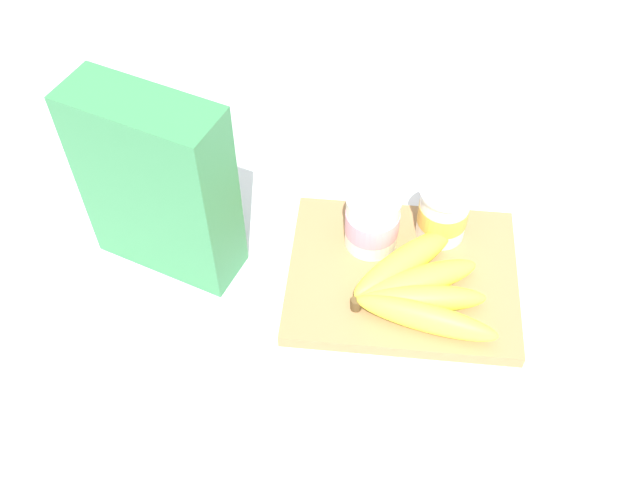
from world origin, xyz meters
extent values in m
plane|color=white|center=(0.00, 0.00, 0.00)|extent=(2.40, 2.40, 0.00)
cube|color=#A37A4C|center=(0.00, 0.00, 0.01)|extent=(0.29, 0.23, 0.02)
cube|color=#38844C|center=(-0.31, 0.01, 0.13)|extent=(0.20, 0.13, 0.26)
cylinder|color=white|center=(-0.04, 0.05, 0.06)|extent=(0.07, 0.07, 0.08)
cylinder|color=pink|center=(-0.04, 0.05, 0.06)|extent=(0.07, 0.07, 0.03)
cylinder|color=silver|center=(-0.04, 0.05, 0.10)|extent=(0.07, 0.07, 0.00)
cylinder|color=white|center=(0.05, 0.07, 0.06)|extent=(0.06, 0.06, 0.08)
cylinder|color=gold|center=(0.05, 0.07, 0.06)|extent=(0.07, 0.07, 0.03)
cylinder|color=silver|center=(0.05, 0.07, 0.10)|extent=(0.07, 0.07, 0.00)
ellipsoid|color=yellow|center=(0.03, -0.08, 0.04)|extent=(0.18, 0.07, 0.04)
ellipsoid|color=yellow|center=(0.02, -0.05, 0.04)|extent=(0.16, 0.05, 0.04)
ellipsoid|color=yellow|center=(0.02, -0.03, 0.04)|extent=(0.16, 0.11, 0.03)
ellipsoid|color=yellow|center=(0.00, 0.00, 0.04)|extent=(0.15, 0.14, 0.04)
cylinder|color=brown|center=(-0.06, -0.06, 0.03)|extent=(0.01, 0.01, 0.02)
camera|label=1|loc=(-0.05, -0.57, 0.75)|focal=40.28mm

